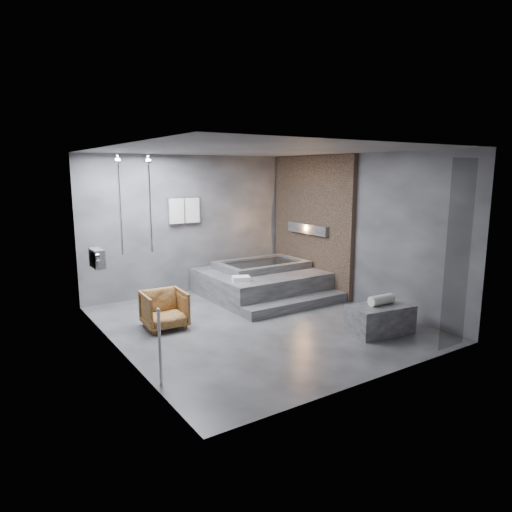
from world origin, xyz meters
TOP-DOWN VIEW (x-y plane):
  - room at (0.40, 0.24)m, footprint 5.00×5.04m
  - tub_deck at (1.05, 1.45)m, footprint 2.20×2.00m
  - tub_step at (1.05, 0.27)m, footprint 2.20×0.36m
  - concrete_bench at (1.36, -1.42)m, footprint 1.04×0.67m
  - driftwood_chair at (-1.35, 0.64)m, footprint 0.68×0.70m
  - rolled_towel at (1.39, -1.39)m, footprint 0.44×0.18m
  - deck_towel at (0.26, 0.93)m, footprint 0.38×0.33m

SIDE VIEW (x-z plane):
  - tub_step at x=1.05m, z-range 0.00..0.18m
  - concrete_bench at x=1.36m, z-range 0.00..0.44m
  - tub_deck at x=1.05m, z-range 0.00..0.50m
  - driftwood_chair at x=-1.35m, z-range 0.00..0.60m
  - rolled_towel at x=1.39m, z-range 0.44..0.60m
  - deck_towel at x=0.26m, z-range 0.50..0.58m
  - room at x=0.40m, z-range 0.32..3.14m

